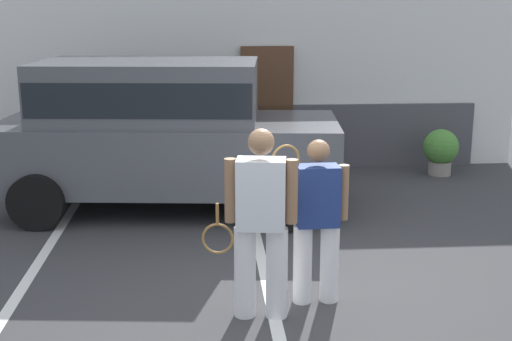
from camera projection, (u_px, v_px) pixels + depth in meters
ground_plane at (297, 307)px, 6.56m from camera, size 40.00×40.00×0.00m
parking_stripe_0 at (41, 258)px, 7.82m from camera, size 0.12×4.40×0.01m
parking_stripe_1 at (260, 253)px, 7.99m from camera, size 0.12×4.40×0.01m
house_frontage at (254, 78)px, 11.92m from camera, size 9.16×0.40×3.31m
parked_suv at (161, 128)px, 9.47m from camera, size 4.76×2.51×2.05m
tennis_player_man at (260, 222)px, 6.18m from camera, size 0.89×0.33×1.75m
tennis_player_woman at (316, 219)px, 6.51m from camera, size 0.74×0.26×1.59m
potted_plant_by_porch at (441, 150)px, 11.54m from camera, size 0.58×0.58×0.77m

